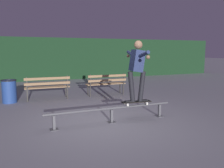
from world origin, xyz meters
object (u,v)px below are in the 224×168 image
grind_rail (112,111)px  skateboard (136,102)px  park_bench_leftmost (47,85)px  park_bench_left_center (106,82)px  skateboarder (137,66)px  trash_can (9,91)px

grind_rail → skateboard: bearing=0.0°
park_bench_leftmost → skateboard: bearing=-62.5°
park_bench_left_center → skateboarder: bearing=-98.5°
trash_can → skateboard: bearing=-48.4°
skateboard → park_bench_left_center: size_ratio=0.50×
park_bench_leftmost → grind_rail: bearing=-72.4°
grind_rail → trash_can: size_ratio=4.17×
skateboard → grind_rail: bearing=180.0°
grind_rail → park_bench_leftmost: (-1.09, 3.43, 0.24)m
skateboard → park_bench_leftmost: bearing=117.5°
skateboard → skateboarder: size_ratio=0.51×
park_bench_left_center → skateboard: bearing=-98.6°
trash_can → park_bench_left_center: bearing=-0.6°
grind_rail → park_bench_leftmost: 3.61m
grind_rail → skateboard: size_ratio=4.18×
park_bench_leftmost → skateboarder: bearing=-62.4°
park_bench_left_center → trash_can: (-3.59, 0.04, -0.12)m
skateboarder → trash_can: (-3.08, 3.47, -0.99)m
grind_rail → park_bench_leftmost: park_bench_leftmost is taller
grind_rail → trash_can: 4.20m
skateboard → park_bench_leftmost: 3.87m
grind_rail → park_bench_left_center: park_bench_left_center is taller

